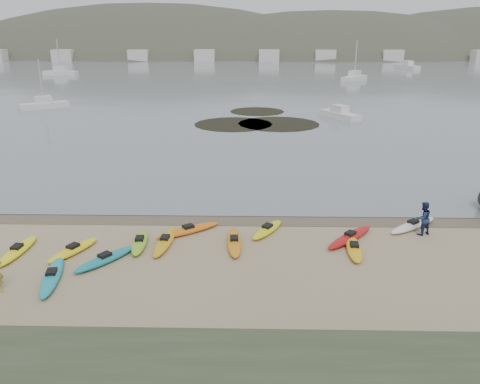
{
  "coord_description": "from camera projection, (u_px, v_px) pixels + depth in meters",
  "views": [
    {
      "loc": [
        0.54,
        -24.91,
        10.08
      ],
      "look_at": [
        0.0,
        0.0,
        1.5
      ],
      "focal_mm": 35.0,
      "sensor_mm": 36.0,
      "label": 1
    }
  ],
  "objects": [
    {
      "name": "kelp_mats",
      "position": [
        257.0,
        121.0,
        55.37
      ],
      "size": [
        14.33,
        17.06,
        0.04
      ],
      "color": "black",
      "rests_on": "water"
    },
    {
      "name": "wet_sand",
      "position": [
        240.0,
        219.0,
        26.56
      ],
      "size": [
        60.0,
        60.0,
        0.0
      ],
      "primitive_type": "plane",
      "color": "brown",
      "rests_on": "ground"
    },
    {
      "name": "moored_boats",
      "position": [
        272.0,
        76.0,
        103.96
      ],
      "size": [
        96.97,
        87.59,
        1.21
      ],
      "color": "silver",
      "rests_on": "ground"
    },
    {
      "name": "water",
      "position": [
        250.0,
        47.0,
        310.41
      ],
      "size": [
        1200.0,
        1200.0,
        0.0
      ],
      "primitive_type": "plane",
      "color": "slate",
      "rests_on": "ground"
    },
    {
      "name": "kayaks",
      "position": [
        203.0,
        243.0,
        23.06
      ],
      "size": [
        22.06,
        9.22,
        0.34
      ],
      "color": "white",
      "rests_on": "ground"
    },
    {
      "name": "person_east",
      "position": [
        423.0,
        218.0,
        24.22
      ],
      "size": [
        1.07,
        0.97,
        1.8
      ],
      "primitive_type": "imported",
      "rotation": [
        0.0,
        0.0,
        3.54
      ],
      "color": "navy",
      "rests_on": "ground"
    },
    {
      "name": "ground",
      "position": [
        240.0,
        217.0,
        26.84
      ],
      "size": [
        600.0,
        600.0,
        0.0
      ],
      "primitive_type": "plane",
      "color": "tan",
      "rests_on": "ground"
    },
    {
      "name": "far_hills",
      "position": [
        335.0,
        91.0,
        214.56
      ],
      "size": [
        550.0,
        135.0,
        80.0
      ],
      "color": "#384235",
      "rests_on": "ground"
    },
    {
      "name": "far_town",
      "position": [
        266.0,
        56.0,
        163.13
      ],
      "size": [
        199.0,
        5.0,
        4.0
      ],
      "color": "beige",
      "rests_on": "ground"
    }
  ]
}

